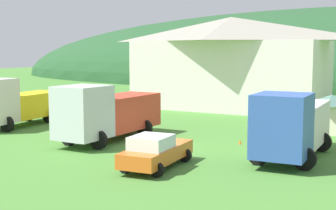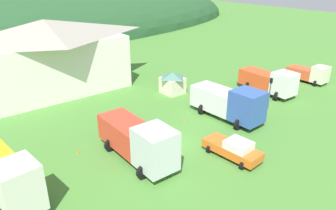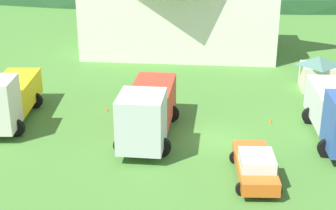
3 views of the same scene
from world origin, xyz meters
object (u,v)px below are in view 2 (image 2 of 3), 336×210
depot_building (48,56)px  flatbed_truck_yellow (8,177)px  traffic_cone_near_pickup (185,121)px  service_pickup_orange (233,149)px  box_truck_blue (230,102)px  play_shed_cream (173,82)px  heavy_rig_white (270,81)px  traffic_light_west (25,181)px  light_truck_cream (310,73)px  traffic_light_east (270,90)px  traffic_cone_mid_row (79,154)px  tow_truck_silver (139,140)px

depot_building → flatbed_truck_yellow: depot_building is taller
flatbed_truck_yellow → traffic_cone_near_pickup: (16.98, 1.81, -1.78)m
depot_building → service_pickup_orange: (5.78, -24.30, -3.71)m
box_truck_blue → traffic_cone_near_pickup: size_ratio=13.81×
play_shed_cream → flatbed_truck_yellow: size_ratio=0.33×
box_truck_blue → heavy_rig_white: 9.46m
traffic_light_west → light_truck_cream: bearing=3.3°
light_truck_cream → traffic_light_west: (-37.30, -2.18, 1.06)m
flatbed_truck_yellow → traffic_light_east: bearing=80.7°
box_truck_blue → heavy_rig_white: box_truck_blue is taller
light_truck_cream → traffic_light_west: size_ratio=1.43×
traffic_light_west → traffic_cone_mid_row: bearing=40.9°
box_truck_blue → traffic_light_west: 20.13m
heavy_rig_white → traffic_light_west: bearing=-81.9°
box_truck_blue → flatbed_truck_yellow: bearing=-94.1°
traffic_cone_mid_row → traffic_light_east: bearing=-12.2°
heavy_rig_white → light_truck_cream: 7.97m
traffic_cone_near_pickup → traffic_cone_mid_row: bearing=175.7°
traffic_light_west → depot_building: bearing=66.1°
box_truck_blue → heavy_rig_white: bearing=98.8°
depot_building → traffic_light_west: size_ratio=5.17×
depot_building → traffic_light_west: bearing=-113.9°
box_truck_blue → traffic_light_east: bearing=76.9°
light_truck_cream → heavy_rig_white: bearing=-97.7°
light_truck_cream → traffic_light_east: traffic_light_east is taller
play_shed_cream → flatbed_truck_yellow: 22.73m
play_shed_cream → service_pickup_orange: play_shed_cream is taller
service_pickup_orange → traffic_light_west: bearing=-109.0°
depot_building → service_pickup_orange: bearing=-76.6°
depot_building → traffic_cone_mid_row: depot_building is taller
depot_building → tow_truck_silver: bearing=-91.1°
box_truck_blue → service_pickup_orange: 7.38m
depot_building → heavy_rig_white: depot_building is taller
flatbed_truck_yellow → heavy_rig_white: bearing=86.6°
traffic_light_west → traffic_cone_near_pickup: bearing=12.8°
depot_building → heavy_rig_white: size_ratio=2.63×
heavy_rig_white → traffic_cone_near_pickup: bearing=-90.9°
box_truck_blue → heavy_rig_white: size_ratio=1.11×
flatbed_truck_yellow → box_truck_blue: flatbed_truck_yellow is taller
heavy_rig_white → traffic_cone_mid_row: size_ratio=13.00×
light_truck_cream → play_shed_cream: bearing=-118.1°
traffic_light_west → service_pickup_orange: bearing=-14.7°
light_truck_cream → service_pickup_orange: (-22.45, -6.06, -0.40)m
tow_truck_silver → traffic_cone_mid_row: 5.60m
traffic_light_east → tow_truck_silver: bearing=178.9°
play_shed_cream → flatbed_truck_yellow: bearing=-157.6°
flatbed_truck_yellow → traffic_cone_mid_row: size_ratio=14.35×
tow_truck_silver → traffic_light_west: traffic_light_west is taller
depot_building → traffic_light_east: size_ratio=5.34×
flatbed_truck_yellow → traffic_light_west: flatbed_truck_yellow is taller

